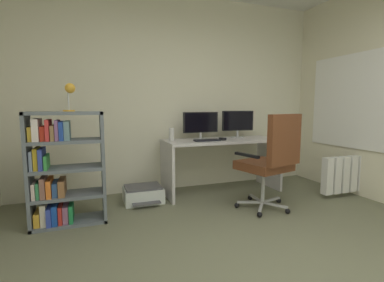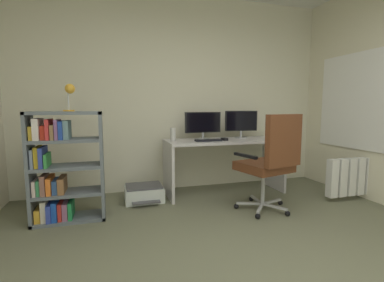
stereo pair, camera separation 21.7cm
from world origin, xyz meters
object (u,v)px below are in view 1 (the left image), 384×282
at_px(office_chair, 271,158).
at_px(desk_lamp, 70,92).
at_px(monitor_secondary, 238,122).
at_px(bookshelf, 60,171).
at_px(computer_mouse, 223,139).
at_px(desktop_speaker, 171,134).
at_px(radiator, 351,174).
at_px(desk, 222,153).
at_px(keyboard, 207,140).
at_px(monitor_main, 201,123).
at_px(printer, 143,194).

bearing_deg(office_chair, desk_lamp, 168.59).
bearing_deg(monitor_secondary, bookshelf, -166.68).
relative_size(monitor_secondary, computer_mouse, 4.73).
relative_size(desktop_speaker, radiator, 0.18).
bearing_deg(office_chair, bookshelf, 169.26).
bearing_deg(computer_mouse, desktop_speaker, 158.73).
relative_size(desk, desktop_speaker, 9.49).
xyz_separation_m(bookshelf, desk_lamp, (0.13, 0.00, 0.78)).
bearing_deg(desktop_speaker, keyboard, -22.54).
relative_size(monitor_secondary, radiator, 0.50).
relative_size(desktop_speaker, bookshelf, 0.15).
distance_m(office_chair, radiator, 1.41).
height_order(monitor_main, desk_lamp, desk_lamp).
bearing_deg(keyboard, radiator, -17.77).
distance_m(office_chair, printer, 1.62).
height_order(desktop_speaker, desk_lamp, desk_lamp).
xyz_separation_m(monitor_secondary, desktop_speaker, (-1.01, -0.05, -0.14)).
xyz_separation_m(desk_lamp, radiator, (3.45, -0.31, -1.03)).
xyz_separation_m(computer_mouse, radiator, (1.61, -0.65, -0.46)).
bearing_deg(computer_mouse, monitor_main, 129.66).
xyz_separation_m(computer_mouse, desktop_speaker, (-0.66, 0.17, 0.07)).
height_order(keyboard, office_chair, office_chair).
distance_m(desk, monitor_secondary, 0.53).
bearing_deg(printer, desk_lamp, -153.62).
height_order(keyboard, bookshelf, bookshelf).
bearing_deg(printer, desktop_speaker, 16.37).
height_order(monitor_main, desktop_speaker, monitor_main).
xyz_separation_m(monitor_secondary, radiator, (1.26, -0.86, -0.67)).
bearing_deg(desk_lamp, keyboard, 11.30).
xyz_separation_m(desk, radiator, (1.57, -0.76, -0.26)).
distance_m(desk, bookshelf, 2.06).
bearing_deg(computer_mouse, radiator, -28.76).
height_order(desktop_speaker, bookshelf, bookshelf).
relative_size(monitor_main, bookshelf, 0.45).
distance_m(desktop_speaker, bookshelf, 1.43).
distance_m(desk, keyboard, 0.36).
bearing_deg(desktop_speaker, monitor_secondary, 2.69).
bearing_deg(radiator, monitor_secondary, 145.65).
xyz_separation_m(computer_mouse, office_chair, (0.24, -0.75, -0.15)).
height_order(desktop_speaker, printer, desktop_speaker).
bearing_deg(bookshelf, radiator, -5.01).
height_order(computer_mouse, desk_lamp, desk_lamp).
bearing_deg(bookshelf, desk, 12.38).
relative_size(computer_mouse, desktop_speaker, 0.59).
bearing_deg(computer_mouse, bookshelf, -177.38).
distance_m(keyboard, computer_mouse, 0.23).
bearing_deg(radiator, desk_lamp, 174.79).
relative_size(monitor_secondary, office_chair, 0.43).
distance_m(computer_mouse, radiator, 1.80).
distance_m(monitor_secondary, radiator, 1.67).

